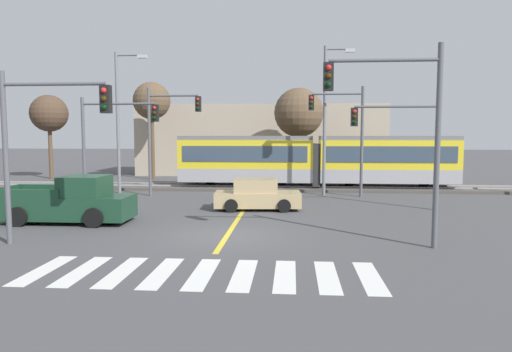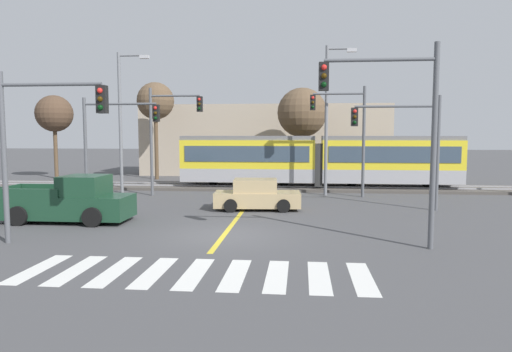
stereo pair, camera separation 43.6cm
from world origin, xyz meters
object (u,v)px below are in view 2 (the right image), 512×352
(traffic_light_mid_right, at_px, (406,135))
(bare_tree_east, at_px, (302,113))
(street_lamp_centre, at_px, (329,113))
(sedan_crossing, at_px, (257,195))
(traffic_light_near_right, at_px, (396,116))
(light_rail_tram, at_px, (318,159))
(traffic_light_near_left, at_px, (39,131))
(street_lamp_west, at_px, (123,115))
(bare_tree_far_west, at_px, (54,114))
(pickup_truck, at_px, (70,202))
(traffic_light_mid_left, at_px, (111,132))
(traffic_light_far_left, at_px, (168,126))
(bare_tree_west, at_px, (155,102))
(traffic_light_far_right, at_px, (346,125))

(traffic_light_mid_right, height_order, bare_tree_east, bare_tree_east)
(traffic_light_mid_right, xyz_separation_m, street_lamp_centre, (-3.44, 5.14, 1.33))
(sedan_crossing, relative_size, traffic_light_near_right, 0.66)
(light_rail_tram, xyz_separation_m, traffic_light_near_left, (-9.84, -16.66, 1.78))
(traffic_light_near_right, height_order, traffic_light_mid_right, traffic_light_near_right)
(street_lamp_west, xyz_separation_m, bare_tree_far_west, (-9.49, 8.81, 0.46))
(pickup_truck, bearing_deg, traffic_light_mid_left, 94.77)
(traffic_light_far_left, bearing_deg, bare_tree_east, 49.39)
(bare_tree_far_west, relative_size, bare_tree_east, 0.95)
(street_lamp_centre, bearing_deg, light_rail_tram, 98.90)
(traffic_light_near_left, height_order, bare_tree_east, bare_tree_east)
(street_lamp_centre, relative_size, bare_tree_west, 1.13)
(traffic_light_near_right, relative_size, traffic_light_far_left, 1.02)
(bare_tree_west, bearing_deg, bare_tree_east, -2.45)
(bare_tree_far_west, bearing_deg, sedan_crossing, -38.03)
(traffic_light_mid_right, bearing_deg, bare_tree_east, 110.67)
(traffic_light_mid_left, xyz_separation_m, bare_tree_east, (10.26, 12.32, 1.55))
(pickup_truck, distance_m, street_lamp_centre, 15.53)
(traffic_light_near_left, bearing_deg, bare_tree_west, 98.21)
(traffic_light_near_right, xyz_separation_m, street_lamp_west, (-14.18, 12.88, 0.66))
(sedan_crossing, distance_m, traffic_light_mid_left, 8.81)
(pickup_truck, xyz_separation_m, traffic_light_mid_right, (14.83, 4.54, 2.85))
(traffic_light_far_right, bearing_deg, pickup_truck, -143.72)
(sedan_crossing, relative_size, street_lamp_west, 0.49)
(light_rail_tram, xyz_separation_m, traffic_light_mid_right, (3.93, -8.27, 1.64))
(bare_tree_east, bearing_deg, bare_tree_far_west, 178.53)
(traffic_light_mid_right, relative_size, bare_tree_far_west, 0.80)
(street_lamp_centre, bearing_deg, bare_tree_far_west, 158.62)
(light_rail_tram, height_order, street_lamp_centre, street_lamp_centre)
(pickup_truck, distance_m, traffic_light_far_left, 9.33)
(traffic_light_mid_right, xyz_separation_m, traffic_light_near_left, (-13.77, -8.39, 0.13))
(traffic_light_far_left, bearing_deg, sedan_crossing, -38.14)
(traffic_light_far_left, height_order, street_lamp_west, street_lamp_west)
(traffic_light_near_left, relative_size, bare_tree_west, 0.73)
(street_lamp_west, bearing_deg, sedan_crossing, -32.13)
(light_rail_tram, bearing_deg, sedan_crossing, -110.38)
(traffic_light_near_right, relative_size, bare_tree_east, 0.90)
(street_lamp_centre, distance_m, bare_tree_west, 16.15)
(traffic_light_far_left, height_order, bare_tree_west, bare_tree_west)
(traffic_light_far_left, bearing_deg, bare_tree_far_west, 142.02)
(traffic_light_mid_left, distance_m, bare_tree_far_west, 16.64)
(street_lamp_centre, xyz_separation_m, bare_tree_far_west, (-22.30, 8.73, 0.39))
(traffic_light_far_right, bearing_deg, traffic_light_near_left, -131.20)
(traffic_light_near_right, bearing_deg, pickup_truck, 165.59)
(light_rail_tram, xyz_separation_m, sedan_crossing, (-3.30, -8.88, -1.35))
(sedan_crossing, relative_size, traffic_light_near_left, 0.75)
(light_rail_tram, relative_size, pickup_truck, 3.42)
(sedan_crossing, xyz_separation_m, street_lamp_centre, (3.79, 5.75, 4.32))
(traffic_light_mid_right, bearing_deg, traffic_light_near_left, -148.65)
(sedan_crossing, bearing_deg, traffic_light_near_right, -54.45)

